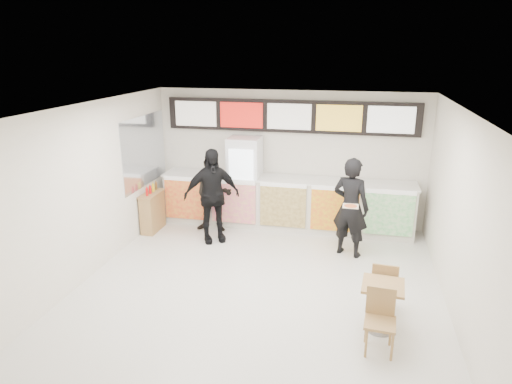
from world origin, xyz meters
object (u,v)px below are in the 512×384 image
(customer_main, at_px, (351,207))
(condiment_ledge, at_px, (153,211))
(drinks_fridge, at_px, (245,182))
(cafe_table, at_px, (382,298))
(service_counter, at_px, (285,203))
(customer_mid, at_px, (212,196))
(customer_left, at_px, (214,195))

(customer_main, bearing_deg, condiment_ledge, 16.12)
(drinks_fridge, relative_size, cafe_table, 1.35)
(service_counter, bearing_deg, drinks_fridge, 179.01)
(cafe_table, distance_m, condiment_ledge, 5.52)
(customer_main, xyz_separation_m, customer_mid, (-2.79, 0.08, 0.01))
(customer_mid, height_order, cafe_table, customer_mid)
(drinks_fridge, bearing_deg, customer_mid, -111.50)
(service_counter, distance_m, drinks_fridge, 1.03)
(customer_mid, bearing_deg, customer_left, 73.18)
(customer_mid, bearing_deg, condiment_ledge, 139.80)
(customer_mid, bearing_deg, cafe_table, -67.64)
(customer_left, height_order, customer_mid, customer_mid)
(cafe_table, bearing_deg, service_counter, 122.87)
(customer_mid, bearing_deg, customer_main, -31.90)
(service_counter, xyz_separation_m, condiment_ledge, (-2.82, -0.81, -0.13))
(drinks_fridge, bearing_deg, customer_left, -134.70)
(customer_mid, bearing_deg, drinks_fridge, 38.27)
(service_counter, bearing_deg, cafe_table, -61.60)
(customer_mid, xyz_separation_m, cafe_table, (3.31, -2.53, -0.49))
(customer_mid, xyz_separation_m, condiment_ledge, (-1.46, 0.26, -0.54))
(service_counter, bearing_deg, customer_left, -159.97)
(service_counter, xyz_separation_m, drinks_fridge, (-0.93, 0.02, 0.43))
(service_counter, relative_size, cafe_table, 3.76)
(condiment_ledge, bearing_deg, service_counter, 16.07)
(drinks_fridge, distance_m, customer_main, 2.63)
(service_counter, height_order, cafe_table, service_counter)
(customer_main, bearing_deg, drinks_fridge, -5.63)
(service_counter, bearing_deg, customer_main, -38.90)
(customer_main, distance_m, cafe_table, 2.55)
(customer_main, bearing_deg, cafe_table, 122.67)
(service_counter, distance_m, cafe_table, 4.09)
(drinks_fridge, relative_size, condiment_ledge, 1.95)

